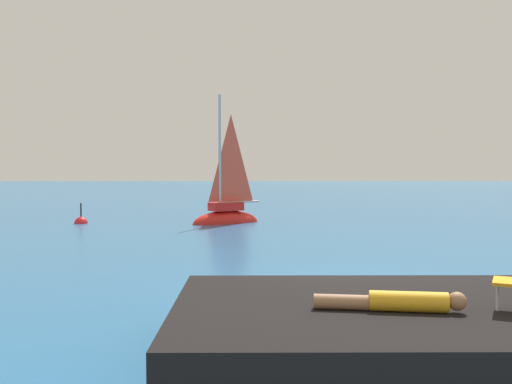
# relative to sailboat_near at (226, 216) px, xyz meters

# --- Properties ---
(ground_plane) EXTENTS (160.00, 160.00, 0.00)m
(ground_plane) POSITION_rel_sailboat_near_xyz_m (2.99, -13.80, -0.32)
(ground_plane) COLOR #236093
(shore_ledge) EXTENTS (5.96, 3.80, 0.72)m
(shore_ledge) POSITION_rel_sailboat_near_xyz_m (3.10, -17.61, 0.04)
(shore_ledge) COLOR black
(shore_ledge) RESTS_ON ground
(boulder_seaward) EXTENTS (1.20, 1.22, 0.66)m
(boulder_seaward) POSITION_rel_sailboat_near_xyz_m (3.30, -15.58, -0.32)
(boulder_seaward) COLOR black
(boulder_seaward) RESTS_ON ground
(boulder_inland) EXTENTS (1.16, 1.11, 0.67)m
(boulder_inland) POSITION_rel_sailboat_near_xyz_m (1.50, -15.51, -0.32)
(boulder_inland) COLOR black
(boulder_inland) RESTS_ON ground
(sailboat_near) EXTENTS (3.18, 2.56, 5.90)m
(sailboat_near) POSITION_rel_sailboat_near_xyz_m (0.00, 0.00, 0.00)
(sailboat_near) COLOR red
(sailboat_near) RESTS_ON ground
(person_sunbather) EXTENTS (1.76, 0.43, 0.25)m
(person_sunbather) POSITION_rel_sailboat_near_xyz_m (2.79, -17.99, 0.52)
(person_sunbather) COLOR gold
(person_sunbather) RESTS_ON shore_ledge
(marker_buoy) EXTENTS (0.56, 0.56, 1.13)m
(marker_buoy) POSITION_rel_sailboat_near_xyz_m (-6.09, -0.08, -0.31)
(marker_buoy) COLOR red
(marker_buoy) RESTS_ON ground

